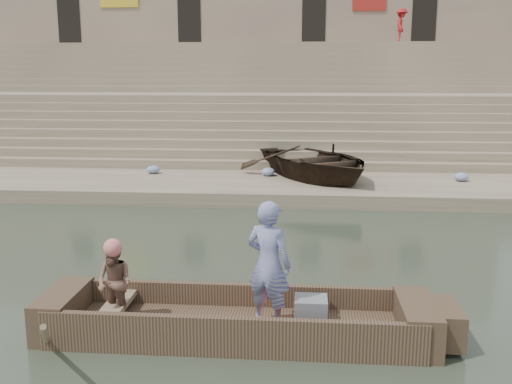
# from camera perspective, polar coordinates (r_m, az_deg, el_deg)

# --- Properties ---
(ground) EXTENTS (120.00, 120.00, 0.00)m
(ground) POSITION_cam_1_polar(r_m,az_deg,el_deg) (11.38, -19.70, -8.19)
(ground) COLOR #283225
(ground) RESTS_ON ground
(lower_landing) EXTENTS (32.00, 4.00, 0.40)m
(lower_landing) POSITION_cam_1_polar(r_m,az_deg,el_deg) (18.63, -9.65, 0.60)
(lower_landing) COLOR gray
(lower_landing) RESTS_ON ground
(mid_landing) EXTENTS (32.00, 3.00, 2.80)m
(mid_landing) POSITION_cam_1_polar(r_m,az_deg,el_deg) (25.73, -5.59, 6.44)
(mid_landing) COLOR gray
(mid_landing) RESTS_ON ground
(upper_landing) EXTENTS (32.00, 3.00, 5.20)m
(upper_landing) POSITION_cam_1_polar(r_m,az_deg,el_deg) (32.55, -3.40, 9.69)
(upper_landing) COLOR gray
(upper_landing) RESTS_ON ground
(ghat_steps) EXTENTS (32.00, 11.00, 5.20)m
(ghat_steps) POSITION_cam_1_polar(r_m,az_deg,el_deg) (27.35, -4.97, 7.61)
(ghat_steps) COLOR gray
(ghat_steps) RESTS_ON ground
(building_wall) EXTENTS (32.00, 5.07, 11.20)m
(building_wall) POSITION_cam_1_polar(r_m,az_deg,el_deg) (36.54, -2.54, 14.63)
(building_wall) COLOR gray
(building_wall) RESTS_ON ground
(main_rowboat) EXTENTS (5.00, 1.30, 0.22)m
(main_rowboat) POSITION_cam_1_polar(r_m,az_deg,el_deg) (8.60, -2.02, -13.25)
(main_rowboat) COLOR brown
(main_rowboat) RESTS_ON ground
(rowboat_trim) EXTENTS (6.04, 2.63, 1.83)m
(rowboat_trim) POSITION_cam_1_polar(r_m,az_deg,el_deg) (8.49, -0.60, -12.13)
(rowboat_trim) COLOR brown
(rowboat_trim) RESTS_ON ground
(standing_man) EXTENTS (0.78, 0.66, 1.80)m
(standing_man) POSITION_cam_1_polar(r_m,az_deg,el_deg) (8.14, 1.25, -7.05)
(standing_man) COLOR navy
(standing_man) RESTS_ON main_rowboat
(rowing_man) EXTENTS (0.69, 0.63, 1.16)m
(rowing_man) POSITION_cam_1_polar(r_m,az_deg,el_deg) (8.60, -13.67, -8.62)
(rowing_man) COLOR #22674F
(rowing_man) RESTS_ON main_rowboat
(television) EXTENTS (0.46, 0.42, 0.40)m
(television) POSITION_cam_1_polar(r_m,az_deg,el_deg) (8.42, 5.30, -11.55)
(television) COLOR slate
(television) RESTS_ON main_rowboat
(beached_rowboat) EXTENTS (5.83, 6.38, 1.08)m
(beached_rowboat) POSITION_cam_1_polar(r_m,az_deg,el_deg) (18.70, 5.79, 3.05)
(beached_rowboat) COLOR #2D2116
(beached_rowboat) RESTS_ON lower_landing
(pedestrian) EXTENTS (0.86, 1.23, 1.73)m
(pedestrian) POSITION_cam_1_polar(r_m,az_deg,el_deg) (32.17, 14.03, 15.53)
(pedestrian) COLOR #A81C1E
(pedestrian) RESTS_ON upper_landing
(cloth_bundles) EXTENTS (15.93, 1.22, 0.26)m
(cloth_bundles) POSITION_cam_1_polar(r_m,az_deg,el_deg) (18.96, -4.34, 1.94)
(cloth_bundles) COLOR #3F5999
(cloth_bundles) RESTS_ON lower_landing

